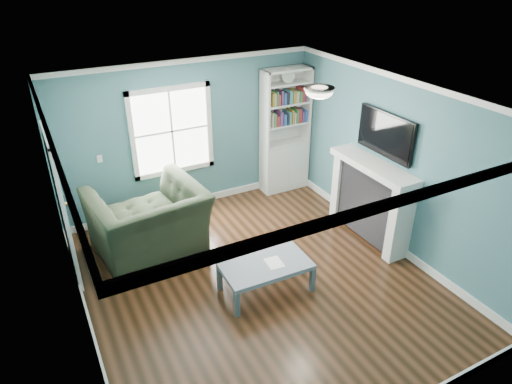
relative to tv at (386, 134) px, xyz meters
name	(u,v)px	position (x,y,z in m)	size (l,w,h in m)	color
floor	(258,281)	(-2.20, -0.20, -1.72)	(5.00, 5.00, 0.00)	black
room_walls	(258,180)	(-2.20, -0.20, -0.14)	(5.00, 5.00, 5.00)	#3D7577
trim	(258,204)	(-2.20, -0.20, -0.49)	(4.50, 5.00, 2.60)	white
window	(172,131)	(-2.50, 2.29, -0.27)	(1.40, 0.06, 1.50)	white
bookshelf	(284,143)	(-0.43, 2.10, -0.80)	(0.90, 0.35, 2.31)	silver
fireplace	(370,201)	(-0.12, 0.00, -1.09)	(0.44, 1.58, 1.30)	black
tv	(386,134)	(0.00, 0.00, 0.00)	(0.06, 1.10, 0.65)	black
door	(61,207)	(-4.42, 1.20, -0.65)	(0.12, 0.98, 2.17)	silver
ceiling_fixture	(319,91)	(-1.30, -0.10, 0.82)	(0.38, 0.38, 0.15)	white
light_switch	(100,159)	(-3.70, 2.28, -0.52)	(0.08, 0.01, 0.12)	white
recliner	(147,211)	(-3.30, 1.22, -1.04)	(1.57, 1.02, 1.37)	#1F2E1C
coffee_table	(266,268)	(-2.19, -0.41, -1.35)	(1.19, 0.67, 0.43)	#4A5358
paper_sheet	(274,263)	(-2.08, -0.43, -1.30)	(0.21, 0.26, 0.00)	white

